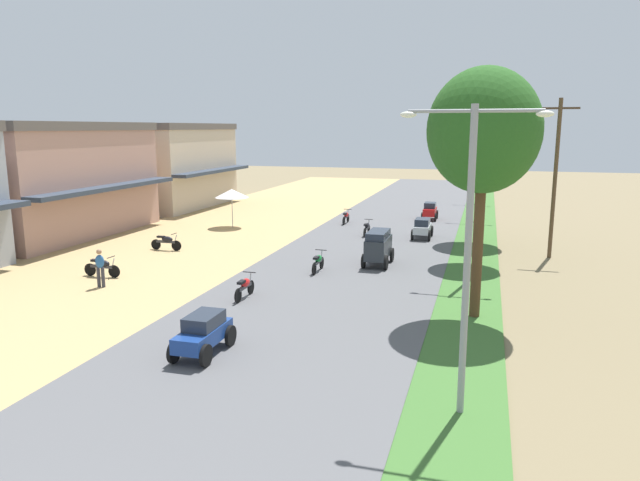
{
  "coord_description": "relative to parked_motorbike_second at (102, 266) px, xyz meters",
  "views": [
    {
      "loc": [
        6.12,
        -4.5,
        6.58
      ],
      "look_at": [
        -0.87,
        19.93,
        1.63
      ],
      "focal_mm": 32.68,
      "sensor_mm": 36.0,
      "label": 1
    }
  ],
  "objects": [
    {
      "name": "parked_motorbike_second",
      "position": [
        0.0,
        0.0,
        0.0
      ],
      "size": [
        1.8,
        0.54,
        0.94
      ],
      "color": "black",
      "rests_on": "dirt_shoulder"
    },
    {
      "name": "vendor_umbrella",
      "position": [
        0.08,
        13.67,
        1.75
      ],
      "size": [
        2.2,
        2.2,
        2.52
      ],
      "color": "#99999E",
      "rests_on": "dirt_shoulder"
    },
    {
      "name": "pedestrian_on_shoulder",
      "position": [
        1.03,
        -1.51,
        0.41
      ],
      "size": [
        0.42,
        0.34,
        1.62
      ],
      "color": "#33333D",
      "rests_on": "dirt_shoulder"
    },
    {
      "name": "car_van_charcoal",
      "position": [
        11.36,
        5.52,
        0.47
      ],
      "size": [
        1.19,
        2.41,
        1.67
      ],
      "color": "#282D33",
      "rests_on": "road_strip"
    },
    {
      "name": "shophouse_mid",
      "position": [
        -9.92,
        8.18,
        2.9
      ],
      "size": [
        9.42,
        12.69,
        6.9
      ],
      "color": "tan",
      "rests_on": "ground"
    },
    {
      "name": "car_hatchback_red",
      "position": [
        12.39,
        20.36,
        0.19
      ],
      "size": [
        1.04,
        2.0,
        1.23
      ],
      "color": "red",
      "rests_on": "road_strip"
    },
    {
      "name": "streetlamp_far",
      "position": [
        15.86,
        21.9,
        3.61
      ],
      "size": [
        3.16,
        0.2,
        7.04
      ],
      "color": "gray",
      "rests_on": "median_strip"
    },
    {
      "name": "motorbike_ahead_third",
      "position": [
        8.96,
        3.44,
        0.02
      ],
      "size": [
        0.54,
        1.8,
        0.94
      ],
      "color": "black",
      "rests_on": "road_strip"
    },
    {
      "name": "streetlamp_farthest",
      "position": [
        15.86,
        32.33,
        4.2
      ],
      "size": [
        3.16,
        0.2,
        8.19
      ],
      "color": "gray",
      "rests_on": "median_strip"
    },
    {
      "name": "car_sedan_blue",
      "position": [
        8.5,
        -6.93,
        0.19
      ],
      "size": [
        1.1,
        2.26,
        1.19
      ],
      "color": "navy",
      "rests_on": "road_strip"
    },
    {
      "name": "streetlamp_mid",
      "position": [
        15.86,
        4.47,
        4.22
      ],
      "size": [
        3.16,
        0.2,
        8.23
      ],
      "color": "gray",
      "rests_on": "median_strip"
    },
    {
      "name": "median_tree_second",
      "position": [
        15.93,
        7.58,
        4.77
      ],
      "size": [
        3.25,
        3.25,
        6.98
      ],
      "color": "#4C351E",
      "rests_on": "median_strip"
    },
    {
      "name": "shophouse_far",
      "position": [
        -9.92,
        22.1,
        2.9
      ],
      "size": [
        9.38,
        11.7,
        6.9
      ],
      "color": "#C6B299",
      "rests_on": "ground"
    },
    {
      "name": "parked_motorbike_third",
      "position": [
        -0.25,
        5.84,
        0.0
      ],
      "size": [
        1.8,
        0.54,
        0.94
      ],
      "color": "black",
      "rests_on": "dirt_shoulder"
    },
    {
      "name": "median_tree_third",
      "position": [
        15.86,
        12.8,
        4.57
      ],
      "size": [
        3.69,
        3.69,
        6.83
      ],
      "color": "#4C351E",
      "rests_on": "median_strip"
    },
    {
      "name": "motorbike_ahead_fifth",
      "position": [
        7.02,
        17.04,
        0.02
      ],
      "size": [
        0.54,
        1.8,
        0.94
      ],
      "color": "black",
      "rests_on": "road_strip"
    },
    {
      "name": "streetlamp_near",
      "position": [
        15.86,
        -8.45,
        3.6
      ],
      "size": [
        3.16,
        0.2,
        7.01
      ],
      "color": "gray",
      "rests_on": "median_strip"
    },
    {
      "name": "utility_pole_near",
      "position": [
        19.47,
        9.86,
        3.64
      ],
      "size": [
        1.8,
        0.2,
        8.0
      ],
      "color": "brown",
      "rests_on": "ground"
    },
    {
      "name": "motorbike_ahead_fourth",
      "position": [
        9.29,
        13.03,
        0.02
      ],
      "size": [
        0.54,
        1.8,
        0.94
      ],
      "color": "black",
      "rests_on": "road_strip"
    },
    {
      "name": "motorbike_ahead_second",
      "position": [
        7.41,
        -1.39,
        0.02
      ],
      "size": [
        0.54,
        1.8,
        0.94
      ],
      "color": "black",
      "rests_on": "road_strip"
    },
    {
      "name": "median_tree_nearest",
      "position": [
        16.0,
        -1.1,
        5.89
      ],
      "size": [
        3.75,
        3.75,
        8.51
      ],
      "color": "#4C351E",
      "rests_on": "median_strip"
    },
    {
      "name": "car_sedan_silver",
      "position": [
        12.65,
        13.05,
        0.19
      ],
      "size": [
        1.1,
        2.26,
        1.19
      ],
      "color": "#B7BCC1",
      "rests_on": "road_strip"
    }
  ]
}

